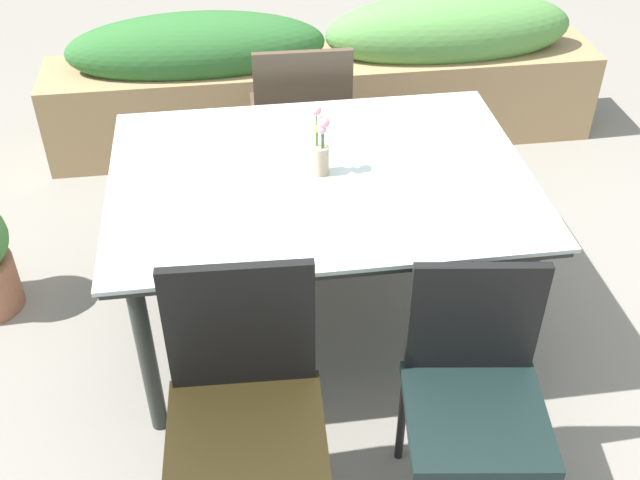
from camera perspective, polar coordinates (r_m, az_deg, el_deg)
ground_plane at (r=3.20m, az=0.68°, el=-5.94°), size 12.00×12.00×0.00m
dining_table at (r=2.77m, az=-0.00°, el=3.81°), size 1.50×1.09×0.74m
chair_near_right at (r=2.34m, az=11.50°, el=-10.62°), size 0.47×0.47×0.86m
chair_far_side at (r=3.55m, az=-1.44°, el=9.43°), size 0.46×0.46×0.89m
chair_near_left at (r=2.23m, az=-5.68°, el=-11.95°), size 0.47×0.47×0.92m
flower_vase at (r=2.67m, az=0.04°, el=6.97°), size 0.06×0.06×0.27m
planter_box at (r=4.23m, az=0.54°, el=12.14°), size 2.98×0.46×0.81m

